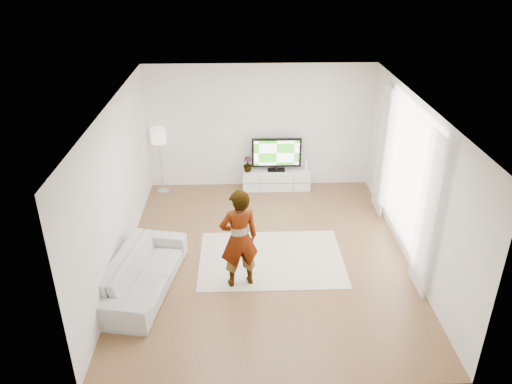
{
  "coord_description": "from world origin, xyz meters",
  "views": [
    {
      "loc": [
        -0.43,
        -7.52,
        5.06
      ],
      "look_at": [
        -0.17,
        0.4,
        1.09
      ],
      "focal_mm": 35.0,
      "sensor_mm": 36.0,
      "label": 1
    }
  ],
  "objects_px": {
    "rug": "(271,259)",
    "sofa": "(143,272)",
    "player": "(239,239)",
    "television": "(277,153)",
    "media_console": "(276,179)",
    "floor_lamp": "(159,139)"
  },
  "relations": [
    {
      "from": "television",
      "to": "player",
      "type": "height_order",
      "value": "player"
    },
    {
      "from": "television",
      "to": "media_console",
      "type": "bearing_deg",
      "value": -90.0
    },
    {
      "from": "media_console",
      "to": "television",
      "type": "xyz_separation_m",
      "value": [
        0.0,
        0.03,
        0.63
      ]
    },
    {
      "from": "rug",
      "to": "sofa",
      "type": "distance_m",
      "value": 2.27
    },
    {
      "from": "player",
      "to": "media_console",
      "type": "bearing_deg",
      "value": -118.38
    },
    {
      "from": "television",
      "to": "sofa",
      "type": "distance_m",
      "value": 4.42
    },
    {
      "from": "media_console",
      "to": "sofa",
      "type": "relative_size",
      "value": 0.7
    },
    {
      "from": "rug",
      "to": "player",
      "type": "bearing_deg",
      "value": -129.35
    },
    {
      "from": "rug",
      "to": "sofa",
      "type": "height_order",
      "value": "sofa"
    },
    {
      "from": "player",
      "to": "floor_lamp",
      "type": "xyz_separation_m",
      "value": [
        -1.72,
        3.5,
        0.39
      ]
    },
    {
      "from": "player",
      "to": "sofa",
      "type": "relative_size",
      "value": 0.78
    },
    {
      "from": "rug",
      "to": "television",
      "type": "bearing_deg",
      "value": 84.4
    },
    {
      "from": "media_console",
      "to": "player",
      "type": "xyz_separation_m",
      "value": [
        -0.85,
        -3.57,
        0.65
      ]
    },
    {
      "from": "media_console",
      "to": "rug",
      "type": "height_order",
      "value": "media_console"
    },
    {
      "from": "sofa",
      "to": "floor_lamp",
      "type": "bearing_deg",
      "value": 12.96
    },
    {
      "from": "television",
      "to": "sofa",
      "type": "xyz_separation_m",
      "value": [
        -2.4,
        -3.68,
        -0.53
      ]
    },
    {
      "from": "sofa",
      "to": "rug",
      "type": "bearing_deg",
      "value": -59.76
    },
    {
      "from": "television",
      "to": "player",
      "type": "relative_size",
      "value": 0.65
    },
    {
      "from": "television",
      "to": "rug",
      "type": "xyz_separation_m",
      "value": [
        -0.29,
        -2.91,
        -0.84
      ]
    },
    {
      "from": "player",
      "to": "floor_lamp",
      "type": "relative_size",
      "value": 1.15
    },
    {
      "from": "player",
      "to": "sofa",
      "type": "distance_m",
      "value": 1.65
    },
    {
      "from": "sofa",
      "to": "floor_lamp",
      "type": "relative_size",
      "value": 1.47
    }
  ]
}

